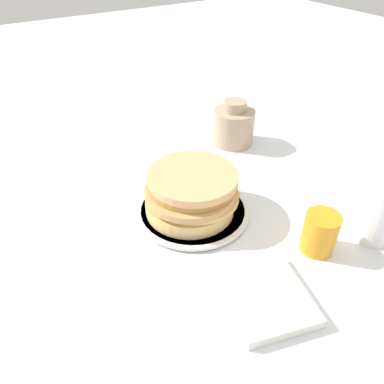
# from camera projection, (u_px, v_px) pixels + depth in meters

# --- Properties ---
(ground_plane) EXTENTS (4.00, 4.00, 0.00)m
(ground_plane) POSITION_uv_depth(u_px,v_px,m) (190.00, 214.00, 0.81)
(ground_plane) COLOR white
(plate) EXTENTS (0.24, 0.24, 0.01)m
(plate) POSITION_uv_depth(u_px,v_px,m) (192.00, 209.00, 0.81)
(plate) COLOR silver
(plate) RESTS_ON ground_plane
(pancake_stack) EXTENTS (0.20, 0.20, 0.08)m
(pancake_stack) POSITION_uv_depth(u_px,v_px,m) (192.00, 192.00, 0.78)
(pancake_stack) COLOR #E5B478
(pancake_stack) RESTS_ON plate
(juice_glass) EXTENTS (0.07, 0.07, 0.08)m
(juice_glass) POSITION_uv_depth(u_px,v_px,m) (320.00, 233.00, 0.70)
(juice_glass) COLOR orange
(juice_glass) RESTS_ON ground_plane
(cream_jug) EXTENTS (0.11, 0.11, 0.12)m
(cream_jug) POSITION_uv_depth(u_px,v_px,m) (234.00, 125.00, 1.02)
(cream_jug) COLOR tan
(cream_jug) RESTS_ON ground_plane
(napkin) EXTENTS (0.18, 0.16, 0.02)m
(napkin) POSITION_uv_depth(u_px,v_px,m) (266.00, 297.00, 0.62)
(napkin) COLOR white
(napkin) RESTS_ON ground_plane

